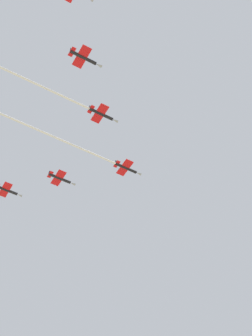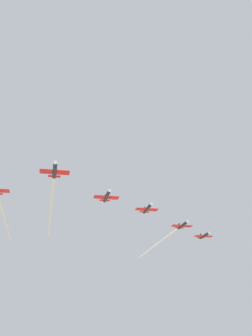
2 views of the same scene
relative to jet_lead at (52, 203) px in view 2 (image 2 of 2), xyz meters
name	(u,v)px [view 2 (image 2 of 2)]	position (x,y,z in m)	size (l,w,h in m)	color
jet_lead	(52,203)	(0.00, 0.00, 0.00)	(62.85, 62.45, 2.34)	black
jet_port_inner	(107,197)	(19.71, 4.27, -0.09)	(9.43, 9.39, 2.34)	black
jet_starboard_inner	(3,213)	(-23.86, -0.15, 0.10)	(58.85, 58.48, 2.34)	black
jet_port_outer	(147,209)	(20.84, 27.00, 1.09)	(9.43, 9.39, 2.34)	black
jet_center_rear	(162,240)	(3.83, 67.76, -1.36)	(60.58, 60.20, 2.34)	black
jet_starboard_trail	(204,236)	(21.37, 74.18, -0.22)	(9.43, 9.39, 2.34)	black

